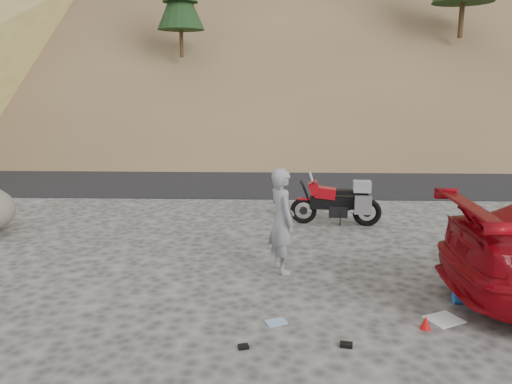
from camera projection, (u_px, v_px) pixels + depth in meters
ground at (278, 276)px, 8.38m from camera, size 140.00×140.00×0.00m
road at (275, 176)px, 17.16m from camera, size 120.00×7.00×0.05m
motorcycle at (340, 202)px, 11.25m from camera, size 2.06×0.69×1.22m
man at (281, 271)px, 8.59m from camera, size 0.64×0.77×1.80m
gear_white_cloth at (444, 319)px, 6.82m from camera, size 0.56×0.54×0.01m
gear_blue_mat at (469, 298)px, 7.31m from camera, size 0.46×0.19×0.18m
gear_bottle at (475, 296)px, 7.32m from camera, size 0.10×0.10×0.21m
gear_funnel at (426, 322)px, 6.56m from camera, size 0.16×0.16×0.18m
gear_glove_a at (346, 345)px, 6.14m from camera, size 0.17×0.14×0.04m
gear_glove_b at (243, 347)px, 6.09m from camera, size 0.15×0.13×0.04m
gear_blue_cloth at (276, 322)px, 6.75m from camera, size 0.33×0.29×0.01m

